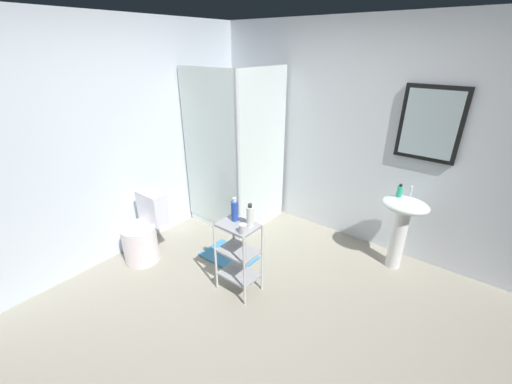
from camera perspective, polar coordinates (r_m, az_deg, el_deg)
ground_plane at (r=3.08m, az=-0.78°, el=-21.27°), size 4.20×4.20×0.02m
wall_back at (r=3.87m, az=17.01°, el=9.46°), size 4.20×0.14×2.50m
wall_left at (r=3.73m, az=-23.77°, el=7.83°), size 0.10×4.20×2.50m
shower_stall at (r=4.23m, az=-3.40°, el=0.43°), size 0.92×0.92×2.00m
pedestal_sink at (r=3.61m, az=24.69°, el=-4.47°), size 0.46×0.37×0.81m
sink_faucet at (r=3.60m, az=25.98°, el=0.20°), size 0.03×0.03×0.10m
toilet at (r=3.76m, az=-19.51°, el=-7.05°), size 0.37×0.49×0.76m
storage_cart at (r=3.05m, az=-3.14°, el=-10.72°), size 0.38×0.28×0.74m
hand_soap_bottle at (r=3.53m, az=24.33°, el=0.16°), size 0.05×0.05×0.13m
lotion_bottle_white at (r=2.81m, az=-1.06°, el=-4.38°), size 0.06×0.06×0.22m
shampoo_bottle_blue at (r=2.91m, az=-3.83°, el=-3.31°), size 0.07×0.07×0.23m
rinse_cup at (r=2.74m, az=-2.33°, el=-6.59°), size 0.07×0.07×0.09m
bath_mat at (r=3.74m, az=-4.93°, el=-11.35°), size 0.60×0.40×0.02m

